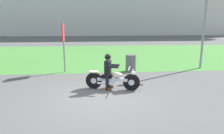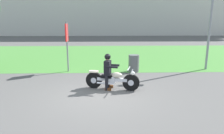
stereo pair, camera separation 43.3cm
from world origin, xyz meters
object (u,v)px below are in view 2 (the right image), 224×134
streetlight_pole (214,9)px  trash_can (134,63)px  sign_banner (67,39)px  motorcycle_lead (112,80)px  rider_lead (108,69)px

streetlight_pole → trash_can: 5.10m
streetlight_pole → sign_banner: streetlight_pole is taller
trash_can → motorcycle_lead: bearing=-113.2°
sign_banner → motorcycle_lead: bearing=-53.1°
motorcycle_lead → streetlight_pole: size_ratio=0.41×
rider_lead → trash_can: (1.38, 2.80, -0.37)m
sign_banner → streetlight_pole: bearing=2.2°
rider_lead → sign_banner: (-2.10, 2.96, 0.90)m
motorcycle_lead → sign_banner: 3.99m
trash_can → sign_banner: sign_banner is taller
rider_lead → trash_can: rider_lead is taller
motorcycle_lead → streetlight_pole: bearing=45.4°
motorcycle_lead → streetlight_pole: (5.45, 3.31, 2.86)m
rider_lead → sign_banner: sign_banner is taller
streetlight_pole → rider_lead: bearing=-149.8°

